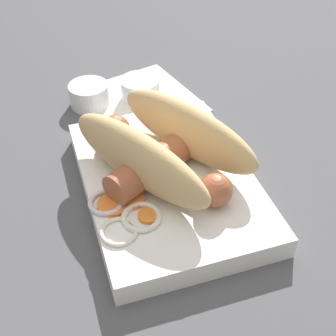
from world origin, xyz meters
The scene contains 8 objects.
ground_plane centered at (0.00, 0.00, 0.00)m, with size 3.00×3.00×0.00m, color #4C4C51.
food_tray centered at (0.00, 0.00, 0.01)m, with size 0.25×0.18×0.03m.
bread_roll centered at (-0.01, 0.00, 0.06)m, with size 0.22×0.19×0.06m.
sausage centered at (-0.01, 0.00, 0.04)m, with size 0.17×0.15×0.03m.
pickled_veggies centered at (0.04, -0.06, 0.03)m, with size 0.08×0.07×0.01m.
napkin centered at (-0.19, 0.02, 0.00)m, with size 0.18×0.18×0.00m.
condiment_cup_near centered at (-0.19, 0.02, 0.01)m, with size 0.06×0.06×0.03m.
condiment_cup_far centered at (-0.20, -0.05, 0.01)m, with size 0.06×0.06×0.03m.
Camera 1 is at (0.36, -0.12, 0.37)m, focal length 50.00 mm.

